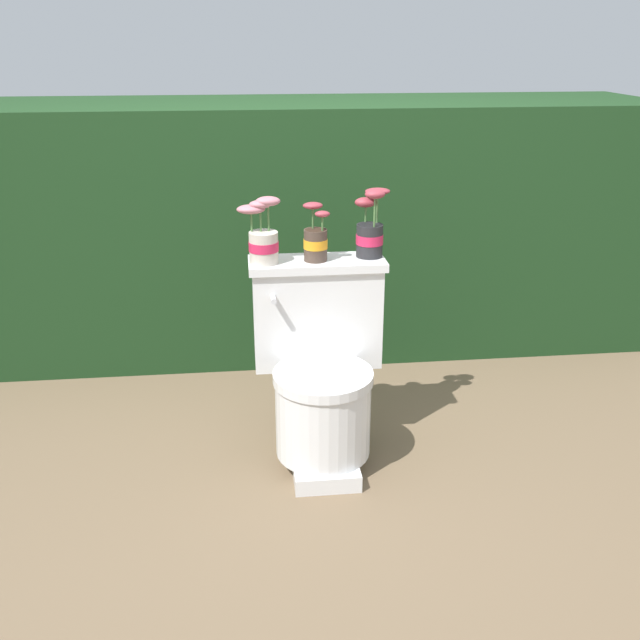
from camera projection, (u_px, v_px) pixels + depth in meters
The scene contains 6 objects.
ground_plane at pixel (312, 472), 2.61m from camera, with size 12.00×12.00×0.00m, color brown.
hedge_backdrop at pixel (286, 225), 3.57m from camera, with size 3.59×0.82×1.20m.
toilet at pixel (321, 373), 2.60m from camera, with size 0.49×0.48×0.74m.
potted_plant_left at pixel (263, 237), 2.49m from camera, with size 0.15×0.11×0.23m.
potted_plant_midleft at pixel (316, 240), 2.52m from camera, with size 0.09×0.09×0.21m.
potted_plant_middle at pixel (370, 230), 2.56m from camera, with size 0.12×0.13×0.25m.
Camera 1 is at (-0.22, -2.20, 1.49)m, focal length 40.00 mm.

